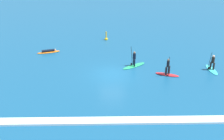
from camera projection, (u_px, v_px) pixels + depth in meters
The scene contains 7 objects.
ground_plane at pixel (112, 74), 30.30m from camera, with size 120.00×120.00×0.00m, color navy.
surfer_on_orange_board at pixel (49, 51), 35.84m from camera, with size 2.84×1.45×0.41m.
surfer_on_red_board at pixel (168, 71), 29.96m from camera, with size 2.52×1.50×2.21m.
surfer_on_green_board at pixel (134, 63), 31.98m from camera, with size 2.86×2.31×2.26m.
surfer_on_teal_board at pixel (212, 66), 31.07m from camera, with size 0.94×2.73×2.01m.
marker_buoy at pixel (106, 38), 40.09m from camera, with size 0.44×0.44×1.31m.
wave_crest at pixel (114, 121), 22.60m from camera, with size 20.32×0.90×0.18m, color white.
Camera 1 is at (-0.51, -27.24, 13.26)m, focal length 46.60 mm.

